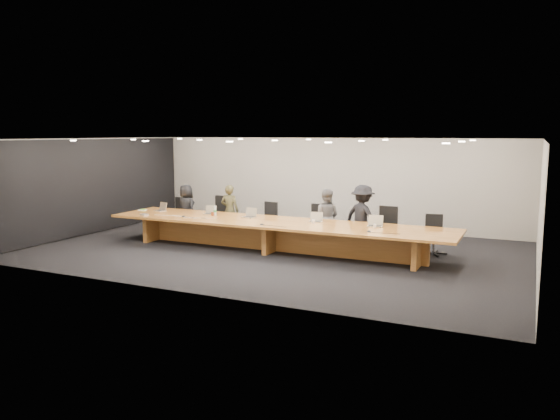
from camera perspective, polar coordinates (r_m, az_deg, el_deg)
The scene contains 29 objects.
ground at distance 13.83m, azimuth -0.53°, elevation -4.26°, with size 12.00×12.00×0.00m, color black.
back_wall at distance 17.28m, azimuth 5.22°, elevation 2.87°, with size 12.00×0.02×2.80m, color beige.
left_wall_panel at distance 17.03m, azimuth -18.88°, elevation 2.30°, with size 0.08×7.84×2.74m, color black.
conference_table at distance 13.73m, azimuth -0.53°, elevation -2.14°, with size 9.00×1.80×0.75m.
chair_far_left at distance 16.82m, azimuth -10.87°, elevation -0.41°, with size 0.53×0.53×1.03m, color black, non-canonical shape.
chair_left at distance 15.98m, azimuth -6.43°, elevation -0.55°, with size 0.59×0.59×1.15m, color black, non-canonical shape.
chair_mid_left at distance 15.28m, azimuth -1.43°, elevation -1.08°, with size 0.53×0.53×1.05m, color black, non-canonical shape.
chair_mid_right at distance 14.60m, azimuth 3.86°, elevation -1.47°, with size 0.55×0.55×1.08m, color black, non-canonical shape.
chair_right at distance 13.96m, azimuth 10.96°, elevation -1.91°, with size 0.58×0.58×1.14m, color black, non-canonical shape.
chair_far_right at distance 13.81m, azimuth 15.79°, elevation -2.48°, with size 0.51×0.51×1.00m, color black, non-canonical shape.
person_a at distance 16.41m, azimuth -9.77°, elevation 0.13°, with size 0.71×0.46×1.45m, color black.
person_b at distance 15.65m, azimuth -5.27°, elevation -0.07°, with size 0.55×0.36×1.50m, color #35321D.
person_c at distance 14.45m, azimuth 4.83°, elevation -0.74°, with size 0.73×0.57×1.50m, color #535355.
person_d at distance 14.09m, azimuth 8.61°, elevation -0.72°, with size 1.06×0.61×1.65m, color black.
laptop_a at distance 15.88m, azimuth -12.45°, elevation 0.35°, with size 0.32×0.23×0.25m, color #C8B398, non-canonical shape.
laptop_b at distance 15.02m, azimuth -7.37°, elevation 0.02°, with size 0.30×0.22×0.24m, color tan, non-canonical shape.
laptop_c at distance 14.31m, azimuth -3.29°, elevation -0.27°, with size 0.33×0.24×0.26m, color #B8AA8C, non-canonical shape.
laptop_d at distance 13.61m, azimuth 3.74°, elevation -0.74°, with size 0.32×0.23×0.25m, color #BFAF92, non-canonical shape.
laptop_e at distance 13.10m, azimuth 9.90°, elevation -1.13°, with size 0.35×0.25×0.27m, color beige, non-canonical shape.
water_bottle at distance 14.77m, azimuth -6.81°, elevation -0.10°, with size 0.08×0.08×0.24m, color #A9B9B5.
amber_mug at distance 14.74m, azimuth -7.06°, elevation -0.40°, with size 0.08×0.08×0.10m, color maroon.
paper_cup_near at distance 13.40m, azimuth 3.50°, elevation -1.22°, with size 0.08×0.08×0.09m, color white.
paper_cup_far at distance 12.98m, azimuth 9.87°, elevation -1.64°, with size 0.07×0.07×0.08m, color white.
notepad at distance 16.15m, azimuth -14.17°, elevation -0.00°, with size 0.22×0.17×0.01m, color white.
lime_gadget at distance 16.13m, azimuth -14.13°, elevation 0.05°, with size 0.14×0.08×0.02m, color #58B32F.
av_box at distance 15.19m, azimuth -14.02°, elevation -0.46°, with size 0.21×0.16×0.03m, color #B5B5BA.
mic_left at distance 14.69m, azimuth -10.05°, elevation -0.63°, with size 0.11×0.11×0.03m, color black.
mic_center at distance 13.20m, azimuth -1.91°, elevation -1.49°, with size 0.11×0.11×0.03m, color black.
mic_right at distance 12.43m, azimuth 9.29°, elevation -2.19°, with size 0.11×0.11×0.03m, color black.
Camera 1 is at (5.85, -12.19, 2.95)m, focal length 35.00 mm.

